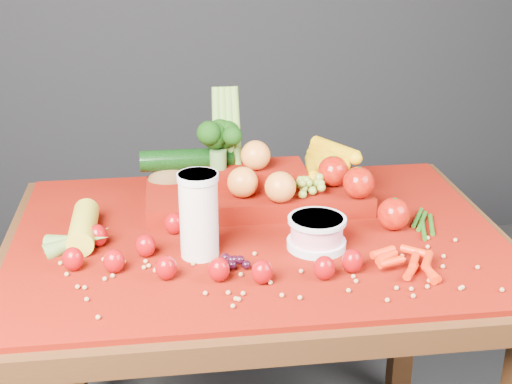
{
  "coord_description": "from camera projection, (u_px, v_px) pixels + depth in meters",
  "views": [
    {
      "loc": [
        -0.19,
        -1.39,
        1.44
      ],
      "look_at": [
        0.0,
        0.02,
        0.85
      ],
      "focal_mm": 50.0,
      "sensor_mm": 36.0,
      "label": 1
    }
  ],
  "objects": [
    {
      "name": "yogurt_bowl",
      "position": [
        317.0,
        232.0,
        1.48
      ],
      "size": [
        0.12,
        0.12,
        0.07
      ],
      "rotation": [
        0.0,
        0.0,
        -0.2
      ],
      "color": "silver",
      "rests_on": "red_cloth"
    },
    {
      "name": "baby_carrot_pile",
      "position": [
        411.0,
        262.0,
        1.4
      ],
      "size": [
        0.18,
        0.18,
        0.03
      ],
      "primitive_type": null,
      "color": "red",
      "rests_on": "red_cloth"
    },
    {
      "name": "strawberry_scatter",
      "position": [
        191.0,
        254.0,
        1.4
      ],
      "size": [
        0.58,
        0.28,
        0.05
      ],
      "color": "#9A0201",
      "rests_on": "red_cloth"
    },
    {
      "name": "dark_grape_cluster",
      "position": [
        234.0,
        261.0,
        1.41
      ],
      "size": [
        0.06,
        0.05,
        0.03
      ],
      "primitive_type": null,
      "color": "black",
      "rests_on": "red_cloth"
    },
    {
      "name": "potato",
      "position": [
        170.0,
        181.0,
        1.74
      ],
      "size": [
        0.11,
        0.08,
        0.08
      ],
      "primitive_type": "ellipsoid",
      "color": "#523A20",
      "rests_on": "red_cloth"
    },
    {
      "name": "green_bean_pile",
      "position": [
        424.0,
        223.0,
        1.59
      ],
      "size": [
        0.14,
        0.12,
        0.01
      ],
      "primitive_type": null,
      "color": "#1E5212",
      "rests_on": "red_cloth"
    },
    {
      "name": "produce_mound",
      "position": [
        265.0,
        181.0,
        1.68
      ],
      "size": [
        0.59,
        0.36,
        0.27
      ],
      "color": "#6D0903",
      "rests_on": "red_cloth"
    },
    {
      "name": "soybean_scatter",
      "position": [
        271.0,
        275.0,
        1.37
      ],
      "size": [
        0.84,
        0.24,
        0.01
      ],
      "primitive_type": null,
      "color": "#B5834E",
      "rests_on": "red_cloth"
    },
    {
      "name": "red_cloth",
      "position": [
        257.0,
        235.0,
        1.56
      ],
      "size": [
        1.05,
        0.75,
        0.01
      ],
      "primitive_type": "cube",
      "color": "#6D0903",
      "rests_on": "table"
    },
    {
      "name": "corn_ear",
      "position": [
        80.0,
        236.0,
        1.49
      ],
      "size": [
        0.18,
        0.23,
        0.06
      ],
      "rotation": [
        0.0,
        0.0,
        1.58
      ],
      "color": "#D9CC43",
      "rests_on": "red_cloth"
    },
    {
      "name": "milk_glass",
      "position": [
        199.0,
        212.0,
        1.42
      ],
      "size": [
        0.08,
        0.08,
        0.18
      ],
      "rotation": [
        0.0,
        0.0,
        -0.31
      ],
      "color": "beige",
      "rests_on": "red_cloth"
    },
    {
      "name": "table",
      "position": [
        257.0,
        276.0,
        1.6
      ],
      "size": [
        1.1,
        0.8,
        0.75
      ],
      "color": "#34210C",
      "rests_on": "ground"
    }
  ]
}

